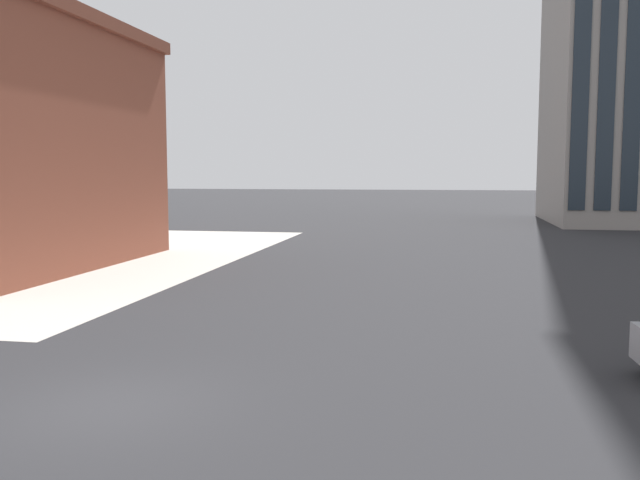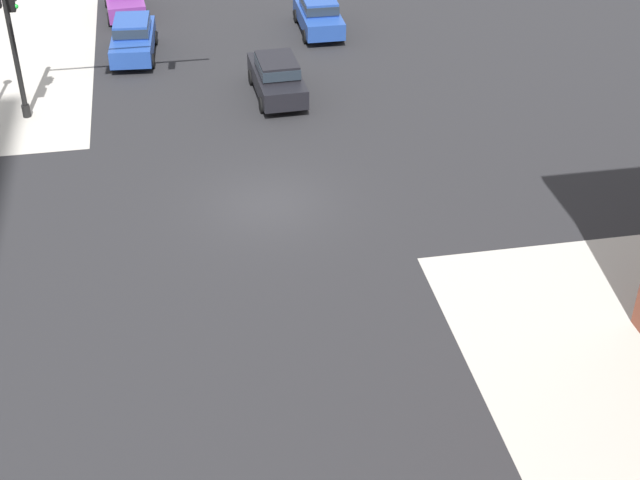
{
  "view_description": "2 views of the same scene",
  "coord_description": "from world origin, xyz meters",
  "views": [
    {
      "loc": [
        6.07,
        -11.2,
        4.25
      ],
      "look_at": [
        2.6,
        7.32,
        2.39
      ],
      "focal_mm": 38.44,
      "sensor_mm": 36.0,
      "label": 1
    },
    {
      "loc": [
        3.02,
        25.84,
        15.97
      ],
      "look_at": [
        -0.83,
        4.85,
        1.63
      ],
      "focal_mm": 51.32,
      "sensor_mm": 36.0,
      "label": 2
    }
  ],
  "objects": [
    {
      "name": "car_main_northbound_far",
      "position": [
        4.22,
        -13.58,
        0.92
      ],
      "size": [
        2.15,
        4.52,
        1.68
      ],
      "color": "#23479E",
      "rests_on": "ground"
    },
    {
      "name": "traffic_signal_main",
      "position": [
        7.1,
        -7.97,
        4.52
      ],
      "size": [
        7.17,
        2.09,
        6.73
      ],
      "color": "black",
      "rests_on": "ground"
    },
    {
      "name": "ground_plane",
      "position": [
        0.0,
        0.0,
        0.0
      ],
      "size": [
        320.0,
        320.0,
        0.0
      ],
      "primitive_type": "plane",
      "color": "#262628"
    },
    {
      "name": "car_main_southbound_near",
      "position": [
        -4.41,
        -15.03,
        0.92
      ],
      "size": [
        1.91,
        4.41,
        1.68
      ],
      "color": "#23479E",
      "rests_on": "ground"
    },
    {
      "name": "car_main_southbound_far",
      "position": [
        -1.46,
        -8.23,
        0.92
      ],
      "size": [
        2.01,
        4.46,
        1.68
      ],
      "color": "black",
      "rests_on": "ground"
    }
  ]
}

